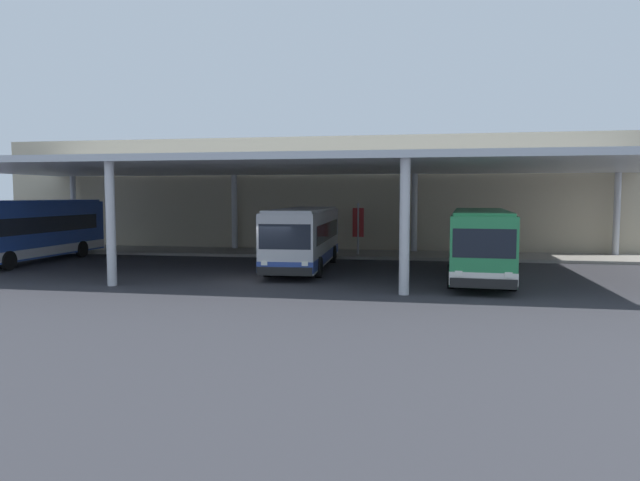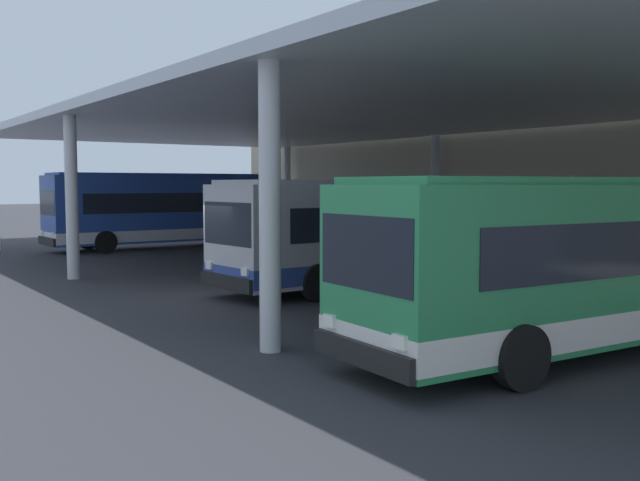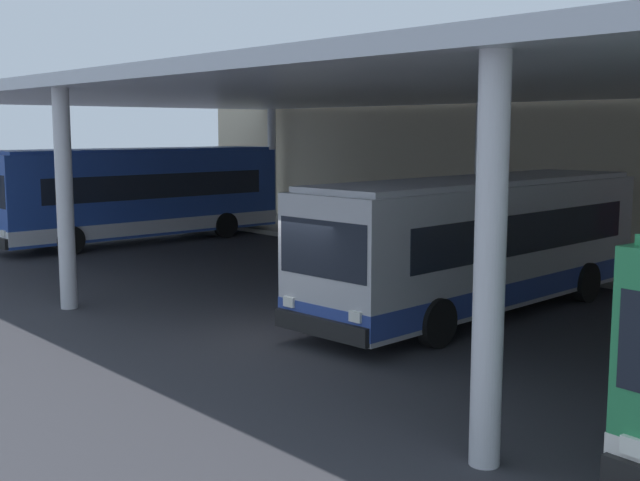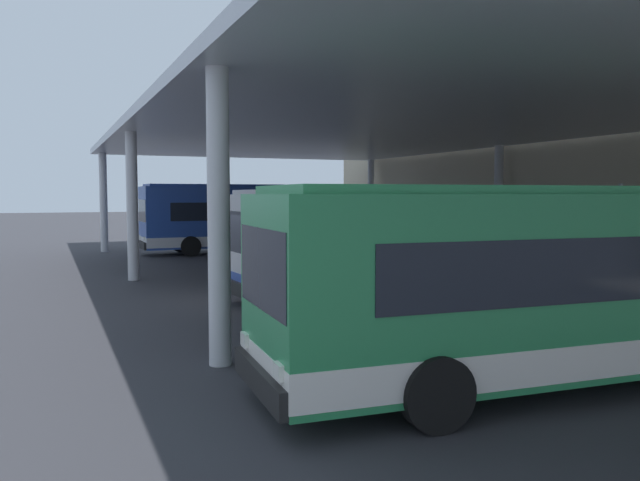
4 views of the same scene
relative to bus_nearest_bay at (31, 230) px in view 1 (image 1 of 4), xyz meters
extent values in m
plane|color=#333338|center=(15.41, -4.66, -1.84)|extent=(200.00, 200.00, 0.00)
cube|color=gray|center=(15.41, 7.09, -1.75)|extent=(42.00, 4.50, 0.18)
cube|color=#C1B293|center=(15.41, 10.34, 2.10)|extent=(48.00, 1.60, 7.87)
cube|color=silver|center=(15.41, 0.84, 3.56)|extent=(40.00, 17.00, 0.30)
cylinder|color=silver|center=(-3.09, 8.84, 0.78)|extent=(0.40, 0.40, 5.25)
cylinder|color=silver|center=(9.24, -7.16, 0.78)|extent=(0.40, 0.40, 5.25)
cylinder|color=silver|center=(9.24, 8.84, 0.78)|extent=(0.40, 0.40, 5.25)
cylinder|color=silver|center=(21.57, -7.16, 0.78)|extent=(0.40, 0.40, 5.25)
cylinder|color=silver|center=(21.57, 8.84, 0.78)|extent=(0.40, 0.40, 5.25)
cylinder|color=silver|center=(33.91, 8.84, 0.78)|extent=(0.40, 0.40, 5.25)
cube|color=#284CA8|center=(0.00, 0.00, 0.06)|extent=(2.61, 11.22, 3.10)
cube|color=silver|center=(0.00, 0.00, -1.14)|extent=(2.63, 11.24, 0.50)
cube|color=black|center=(0.00, 0.15, 0.36)|extent=(2.63, 9.21, 0.90)
cube|color=#2A50B0|center=(0.00, 0.00, 1.67)|extent=(2.40, 10.77, 0.12)
cylinder|color=black|center=(1.26, -3.46, -1.34)|extent=(0.29, 1.00, 1.00)
cylinder|color=black|center=(-1.25, 3.07, -1.34)|extent=(0.29, 1.00, 1.00)
cylinder|color=black|center=(1.20, 3.09, -1.34)|extent=(0.29, 1.00, 1.00)
cube|color=#B7B7BC|center=(16.09, -0.11, -0.14)|extent=(3.01, 10.51, 2.70)
cube|color=#2D4799|center=(16.09, -0.11, -1.14)|extent=(3.03, 10.53, 0.50)
cube|color=black|center=(16.09, 0.04, 0.16)|extent=(2.96, 8.64, 0.90)
cube|color=black|center=(16.35, -5.25, 0.21)|extent=(2.30, 0.23, 1.10)
cube|color=black|center=(16.35, -5.34, -1.29)|extent=(2.45, 0.28, 0.36)
cube|color=silver|center=(16.09, -0.11, 1.27)|extent=(2.79, 10.09, 0.12)
cube|color=yellow|center=(16.35, -5.22, 1.03)|extent=(1.75, 0.21, 0.28)
cube|color=white|center=(15.45, -5.38, -0.94)|extent=(0.28, 0.09, 0.20)
cube|color=white|center=(17.25, -5.29, -0.94)|extent=(0.28, 0.09, 0.20)
cylinder|color=black|center=(15.03, -3.39, -1.34)|extent=(0.33, 1.01, 1.00)
cylinder|color=black|center=(17.48, -3.27, -1.34)|extent=(0.33, 1.01, 1.00)
cylinder|color=black|center=(14.73, 2.69, -1.34)|extent=(0.33, 1.01, 1.00)
cylinder|color=black|center=(17.18, 2.81, -1.34)|extent=(0.33, 1.01, 1.00)
cube|color=#28844C|center=(24.84, -2.14, -0.14)|extent=(3.12, 10.53, 2.70)
cube|color=white|center=(24.84, -2.14, -1.14)|extent=(3.14, 10.55, 0.50)
cube|color=black|center=(24.85, -1.99, 0.16)|extent=(3.05, 8.67, 0.90)
cube|color=black|center=(24.53, -7.28, 0.21)|extent=(2.30, 0.26, 1.10)
cube|color=black|center=(24.52, -7.37, -1.29)|extent=(2.46, 0.31, 0.36)
cube|color=#2A8B50|center=(24.84, -2.14, 1.27)|extent=(2.90, 10.10, 0.12)
cube|color=yellow|center=(24.53, -7.25, 1.03)|extent=(1.75, 0.23, 0.28)
cube|color=white|center=(23.63, -7.30, -0.94)|extent=(0.28, 0.10, 0.20)
cube|color=white|center=(25.42, -7.41, -0.94)|extent=(0.28, 0.10, 0.20)
cylinder|color=black|center=(23.42, -5.28, -1.34)|extent=(0.34, 1.02, 1.00)
cylinder|color=black|center=(25.87, -5.43, -1.34)|extent=(0.34, 1.02, 1.00)
cylinder|color=black|center=(23.79, 0.79, -1.34)|extent=(0.34, 1.02, 1.00)
cylinder|color=black|center=(26.23, 0.64, -1.34)|extent=(0.34, 1.02, 1.00)
cube|color=#4C515B|center=(26.38, 7.09, -1.21)|extent=(1.80, 0.44, 0.08)
cube|color=#4C515B|center=(26.38, 7.29, -0.96)|extent=(1.80, 0.06, 0.44)
cube|color=#2D2D33|center=(25.68, 7.09, -1.44)|extent=(0.10, 0.36, 0.45)
cube|color=#2D2D33|center=(27.08, 7.09, -1.44)|extent=(0.10, 0.36, 0.45)
cylinder|color=#B2B2B7|center=(18.18, 6.29, -0.06)|extent=(0.12, 0.12, 3.20)
cube|color=#B22323|center=(18.18, 6.27, 0.32)|extent=(0.70, 0.04, 1.80)
camera|label=1|loc=(22.44, -29.62, 2.00)|focal=32.54mm
camera|label=2|loc=(32.74, -13.86, 1.21)|focal=40.42mm
camera|label=3|loc=(27.61, -15.37, 2.46)|focal=45.47mm
camera|label=4|loc=(32.61, -9.95, 1.20)|focal=35.84mm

